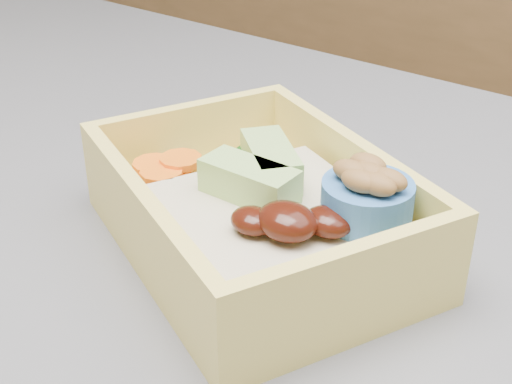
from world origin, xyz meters
The scene contains 1 object.
bento_box centered at (0.10, -0.02, 0.95)m, with size 0.25×0.22×0.08m.
Camera 1 is at (0.32, -0.31, 1.17)m, focal length 50.00 mm.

